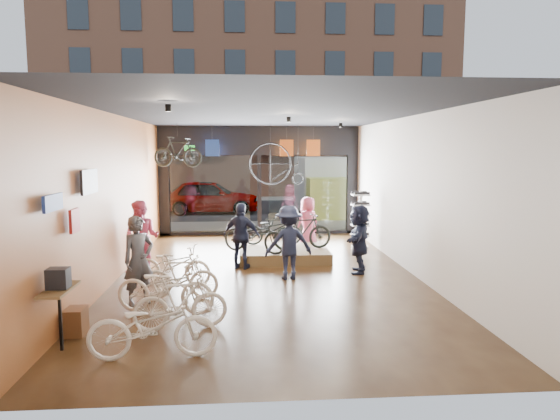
{
  "coord_description": "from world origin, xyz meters",
  "views": [
    {
      "loc": [
        -0.55,
        -11.61,
        2.98
      ],
      "look_at": [
        0.4,
        1.4,
        1.41
      ],
      "focal_mm": 32.0,
      "sensor_mm": 36.0,
      "label": 1
    }
  ],
  "objects": [
    {
      "name": "wall_left",
      "position": [
        -3.52,
        0.0,
        1.9
      ],
      "size": [
        0.04,
        12.0,
        3.8
      ],
      "primitive_type": "cube",
      "color": "#A7552B",
      "rests_on": "ground"
    },
    {
      "name": "customer_3",
      "position": [
        0.48,
        -0.32,
        0.85
      ],
      "size": [
        1.18,
        0.78,
        1.71
      ],
      "primitive_type": "imported",
      "rotation": [
        0.0,
        0.0,
        3.28
      ],
      "color": "#161C33",
      "rests_on": "ground_plane"
    },
    {
      "name": "ground_plane",
      "position": [
        0.0,
        0.0,
        -0.02
      ],
      "size": [
        7.0,
        12.0,
        0.04
      ],
      "primitive_type": "cube",
      "color": "black",
      "rests_on": "ground"
    },
    {
      "name": "jersey_mid",
      "position": [
        0.9,
        5.2,
        3.05
      ],
      "size": [
        0.45,
        0.03,
        0.55
      ],
      "primitive_type": "cube",
      "color": "#CC5919",
      "rests_on": "ceiling"
    },
    {
      "name": "customer_5",
      "position": [
        2.24,
        0.17,
        0.83
      ],
      "size": [
        0.92,
        1.62,
        1.66
      ],
      "primitive_type": "imported",
      "rotation": [
        0.0,
        0.0,
        4.42
      ],
      "color": "#161C33",
      "rests_on": "ground_plane"
    },
    {
      "name": "hung_bike",
      "position": [
        -2.59,
        4.2,
        2.93
      ],
      "size": [
        1.64,
        0.83,
        0.95
      ],
      "primitive_type": "imported",
      "rotation": [
        0.0,
        0.0,
        1.31
      ],
      "color": "black",
      "rests_on": "ceiling"
    },
    {
      "name": "floor_bike_2",
      "position": [
        -2.0,
        -2.61,
        0.49
      ],
      "size": [
        1.94,
        1.03,
        0.97
      ],
      "primitive_type": "imported",
      "rotation": [
        0.0,
        0.0,
        1.35
      ],
      "color": "beige",
      "rests_on": "ground_plane"
    },
    {
      "name": "street_road",
      "position": [
        0.0,
        15.0,
        -0.01
      ],
      "size": [
        30.0,
        18.0,
        0.02
      ],
      "primitive_type": "cube",
      "color": "black",
      "rests_on": "ground"
    },
    {
      "name": "wall_merch",
      "position": [
        -3.38,
        -3.5,
        1.3
      ],
      "size": [
        0.4,
        2.4,
        2.6
      ],
      "primitive_type": null,
      "color": "navy",
      "rests_on": "wall_left"
    },
    {
      "name": "penny_farthing",
      "position": [
        0.58,
        4.24,
        2.5
      ],
      "size": [
        1.67,
        0.06,
        1.33
      ],
      "primitive_type": null,
      "color": "black",
      "rests_on": "ceiling"
    },
    {
      "name": "floor_bike_3",
      "position": [
        -1.83,
        -1.72,
        0.46
      ],
      "size": [
        1.55,
        0.53,
        0.92
      ],
      "primitive_type": "imported",
      "rotation": [
        0.0,
        0.0,
        1.51
      ],
      "color": "beige",
      "rests_on": "ground_plane"
    },
    {
      "name": "floor_bike_4",
      "position": [
        -2.13,
        -0.69,
        0.46
      ],
      "size": [
        1.83,
        0.97,
        0.91
      ],
      "primitive_type": "imported",
      "rotation": [
        0.0,
        0.0,
        1.35
      ],
      "color": "beige",
      "rests_on": "ground_plane"
    },
    {
      "name": "display_platform",
      "position": [
        0.53,
        1.74,
        0.15
      ],
      "size": [
        2.4,
        1.8,
        0.3
      ],
      "primitive_type": "cube",
      "color": "#523924",
      "rests_on": "ground_plane"
    },
    {
      "name": "street_car",
      "position": [
        -2.19,
        12.0,
        0.8
      ],
      "size": [
        4.69,
        1.89,
        1.6
      ],
      "primitive_type": "imported",
      "rotation": [
        0.0,
        0.0,
        1.57
      ],
      "color": "gray",
      "rests_on": "street_road"
    },
    {
      "name": "customer_2",
      "position": [
        -0.61,
        0.77,
        0.83
      ],
      "size": [
        1.06,
        0.74,
        1.67
      ],
      "primitive_type": "imported",
      "rotation": [
        0.0,
        0.0,
        2.76
      ],
      "color": "#161C33",
      "rests_on": "ground_plane"
    },
    {
      "name": "display_bike_left",
      "position": [
        -0.28,
        1.28,
        0.78
      ],
      "size": [
        1.89,
        1.46,
        0.96
      ],
      "primitive_type": "imported",
      "rotation": [
        0.0,
        0.0,
        1.05
      ],
      "color": "black",
      "rests_on": "display_platform"
    },
    {
      "name": "customer_0",
      "position": [
        -2.58,
        -2.02,
        0.86
      ],
      "size": [
        0.75,
        0.72,
        1.73
      ],
      "primitive_type": "imported",
      "rotation": [
        0.0,
        0.0,
        0.68
      ],
      "color": "#3F3F44",
      "rests_on": "ground_plane"
    },
    {
      "name": "wall_back",
      "position": [
        0.0,
        -6.02,
        1.9
      ],
      "size": [
        7.0,
        0.04,
        3.8
      ],
      "primitive_type": "cube",
      "color": "beige",
      "rests_on": "ground"
    },
    {
      "name": "jersey_right",
      "position": [
        1.8,
        5.2,
        3.05
      ],
      "size": [
        0.45,
        0.03,
        0.55
      ],
      "primitive_type": "cube",
      "color": "#CC5919",
      "rests_on": "ceiling"
    },
    {
      "name": "display_bike_mid",
      "position": [
        1.03,
        1.6,
        0.8
      ],
      "size": [
        1.71,
        0.85,
        0.99
      ],
      "primitive_type": "imported",
      "rotation": [
        0.0,
        0.0,
        1.82
      ],
      "color": "black",
      "rests_on": "display_platform"
    },
    {
      "name": "opposite_building",
      "position": [
        0.0,
        21.5,
        7.0
      ],
      "size": [
        26.0,
        5.0,
        14.0
      ],
      "primitive_type": "cube",
      "color": "brown",
      "rests_on": "ground"
    },
    {
      "name": "display_bike_right",
      "position": [
        0.25,
        2.33,
        0.74
      ],
      "size": [
        1.7,
        0.69,
        0.87
      ],
      "primitive_type": "imported",
      "rotation": [
        0.0,
        0.0,
        1.5
      ],
      "color": "black",
      "rests_on": "display_platform"
    },
    {
      "name": "ceiling",
      "position": [
        0.0,
        0.0,
        3.82
      ],
      "size": [
        7.0,
        12.0,
        0.04
      ],
      "primitive_type": "cube",
      "color": "black",
      "rests_on": "ground"
    },
    {
      "name": "sidewalk_near",
      "position": [
        0.0,
        7.2,
        0.06
      ],
      "size": [
        30.0,
        2.4,
        0.12
      ],
      "primitive_type": "cube",
      "color": "slate",
      "rests_on": "ground"
    },
    {
      "name": "exit_sign",
      "position": [
        -2.4,
        5.88,
        3.05
      ],
      "size": [
        0.35,
        0.06,
        0.18
      ],
      "primitive_type": "cube",
      "color": "#198C26",
      "rests_on": "storefront"
    },
    {
      "name": "wall_right",
      "position": [
        3.52,
        0.0,
        1.9
      ],
      "size": [
        0.04,
        12.0,
        3.8
      ],
      "primitive_type": "cube",
      "color": "beige",
      "rests_on": "ground"
    },
    {
      "name": "floor_bike_0",
      "position": [
        -1.86,
        -4.64,
        0.48
      ],
      "size": [
        1.87,
        0.76,
        0.96
      ],
      "primitive_type": "imported",
      "rotation": [
        0.0,
        0.0,
        1.64
      ],
      "color": "beige",
      "rests_on": "ground_plane"
    },
    {
      "name": "sidewalk_far",
      "position": [
        0.0,
        19.0,
        0.06
      ],
      "size": [
        30.0,
        2.0,
        0.12
      ],
      "primitive_type": "cube",
      "color": "slate",
      "rests_on": "ground"
    },
    {
      "name": "customer_4",
      "position": [
        1.36,
        3.13,
        0.79
      ],
      "size": [
        0.93,
        0.83,
        1.59
      ],
      "primitive_type": "imported",
      "rotation": [
        0.0,
        0.0,
        3.68
      ],
      "color": "#CC4C72",
      "rests_on": "ground_plane"
    },
    {
      "name": "storefront",
      "position": [
        0.0,
        6.0,
        1.9
      ],
      "size": [
        7.0,
        0.26,
        3.8
      ],
      "primitive_type": null,
      "color": "black",
      "rests_on": "ground"
    },
    {
      "name": "customer_1",
      "position": [
        -3.0,
        0.39,
        0.89
      ],
      "size": [
        0.97,
        0.82,
        1.79
      ],
      "primitive_type": "imported",
      "rotation": [
        0.0,
        0.0,
        -0.17
      ],
      "color": "#CC4C72",
      "rests_on": "ground_plane"
    },
    {
      "name": "sunglasses_rack",
      "position": [
        2.95,
        3.08,
        0.88
      ],
      "size": [
        0.57,
        0.49,
        1.76
      ],
      "primitive_type": null,
      "rotation": [
        0.0,
        0.0,
        0.14
      ],
      "color": "white",
      "rests_on": "ground_plane"
    },
    {
      "name": "box_truck",
      "position": [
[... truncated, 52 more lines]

